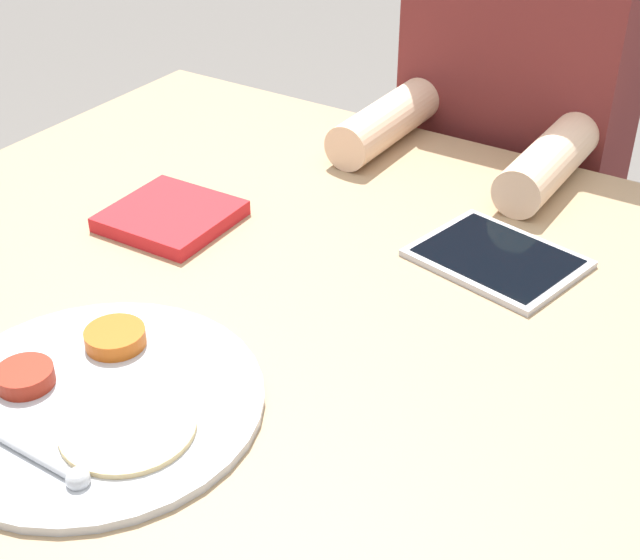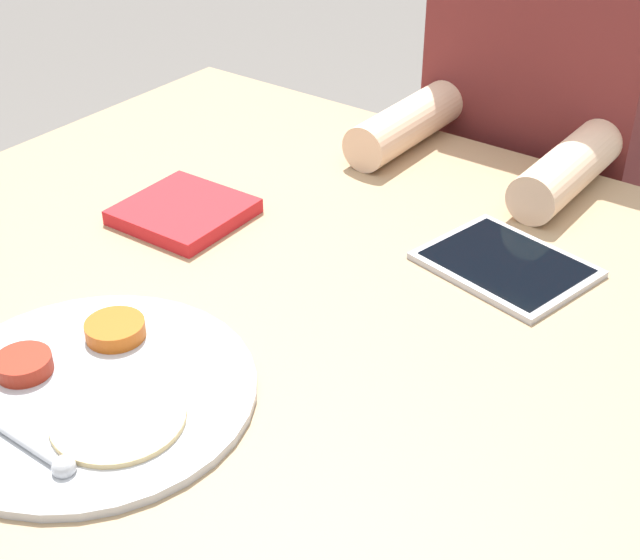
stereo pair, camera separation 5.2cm
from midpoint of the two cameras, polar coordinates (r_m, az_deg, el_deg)
name	(u,v)px [view 2 (the right image)]	position (r m, az deg, el deg)	size (l,w,h in m)	color
dining_table	(310,545)	(1.25, 0.61, -16.63)	(1.29, 1.08, 0.75)	#9E7F5B
thali_tray	(91,390)	(0.91, -12.85, -6.91)	(0.33, 0.33, 0.03)	#B7BABF
red_notebook	(184,213)	(1.20, -7.47, 4.28)	(0.16, 0.15, 0.02)	silver
tablet_device	(506,265)	(1.11, 13.14, 0.95)	(0.22, 0.19, 0.01)	#B7B7BC
person_diner	(527,217)	(1.61, 14.02, 3.94)	(0.35, 0.45, 1.21)	black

